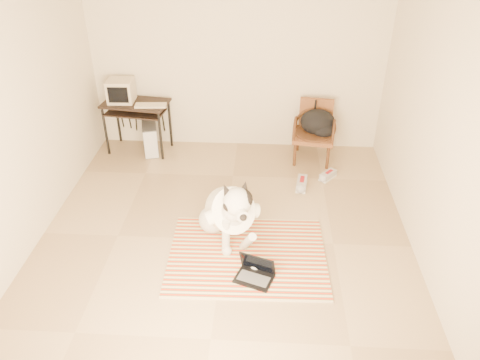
# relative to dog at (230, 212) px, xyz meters

# --- Properties ---
(floor) EXTENTS (4.50, 4.50, 0.00)m
(floor) POSITION_rel_dog_xyz_m (-0.06, -0.02, -0.36)
(floor) COLOR tan
(floor) RESTS_ON ground
(wall_back) EXTENTS (4.50, 0.00, 4.50)m
(wall_back) POSITION_rel_dog_xyz_m (-0.06, 2.23, 0.99)
(wall_back) COLOR beige
(wall_back) RESTS_ON floor
(wall_front) EXTENTS (4.50, 0.00, 4.50)m
(wall_front) POSITION_rel_dog_xyz_m (-0.06, -2.27, 0.99)
(wall_front) COLOR beige
(wall_front) RESTS_ON floor
(wall_left) EXTENTS (0.00, 4.50, 4.50)m
(wall_left) POSITION_rel_dog_xyz_m (-2.06, -0.02, 0.99)
(wall_left) COLOR beige
(wall_left) RESTS_ON floor
(wall_right) EXTENTS (0.00, 4.50, 4.50)m
(wall_right) POSITION_rel_dog_xyz_m (1.94, -0.02, 0.99)
(wall_right) COLOR beige
(wall_right) RESTS_ON floor
(rug) EXTENTS (1.64, 1.27, 0.02)m
(rug) POSITION_rel_dog_xyz_m (0.20, -0.28, -0.35)
(rug) COLOR red
(rug) RESTS_ON floor
(dog) EXTENTS (0.70, 1.12, 0.90)m
(dog) POSITION_rel_dog_xyz_m (0.00, 0.00, 0.00)
(dog) COLOR silver
(dog) RESTS_ON rug
(laptop) EXTENTS (0.42, 0.36, 0.25)m
(laptop) POSITION_rel_dog_xyz_m (0.29, -0.59, -0.28)
(laptop) COLOR black
(laptop) RESTS_ON rug
(computer_desk) EXTENTS (0.94, 0.61, 0.73)m
(computer_desk) POSITION_rel_dog_xyz_m (-1.45, 1.94, 0.27)
(computer_desk) COLOR black
(computer_desk) RESTS_ON floor
(crt_monitor) EXTENTS (0.35, 0.34, 0.31)m
(crt_monitor) POSITION_rel_dog_xyz_m (-1.64, 1.98, 0.53)
(crt_monitor) COLOR #C3B399
(crt_monitor) RESTS_ON computer_desk
(desk_keyboard) EXTENTS (0.43, 0.18, 0.03)m
(desk_keyboard) POSITION_rel_dog_xyz_m (-1.20, 1.83, 0.39)
(desk_keyboard) COLOR #C3B399
(desk_keyboard) RESTS_ON computer_desk
(pc_tower) EXTENTS (0.30, 0.49, 0.43)m
(pc_tower) POSITION_rel_dog_xyz_m (-1.28, 1.90, -0.14)
(pc_tower) COLOR #4D4D50
(pc_tower) RESTS_ON floor
(rattan_chair) EXTENTS (0.60, 0.59, 0.81)m
(rattan_chair) POSITION_rel_dog_xyz_m (1.01, 1.86, 0.05)
(rattan_chair) COLOR brown
(rattan_chair) RESTS_ON floor
(backpack) EXTENTS (0.47, 0.41, 0.35)m
(backpack) POSITION_rel_dog_xyz_m (1.06, 1.85, 0.18)
(backpack) COLOR black
(backpack) RESTS_ON rattan_chair
(sneaker_left) EXTENTS (0.17, 0.32, 0.11)m
(sneaker_left) POSITION_rel_dog_xyz_m (0.83, 1.08, -0.31)
(sneaker_left) COLOR silver
(sneaker_left) RESTS_ON floor
(sneaker_right) EXTENTS (0.25, 0.27, 0.09)m
(sneaker_right) POSITION_rel_dog_xyz_m (1.18, 1.31, -0.31)
(sneaker_right) COLOR silver
(sneaker_right) RESTS_ON floor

